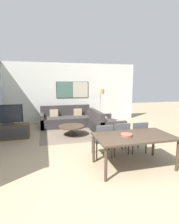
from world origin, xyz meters
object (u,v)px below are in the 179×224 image
at_px(coffee_table, 72,128).
at_px(dining_chair_right, 137,135).
at_px(tv_console, 8,132).
at_px(television, 7,115).
at_px(dining_table, 134,138).
at_px(dining_chair_left, 103,138).
at_px(sofa_main, 67,120).
at_px(sofa_side, 104,126).
at_px(dining_chair_centre, 120,136).
at_px(fruit_bowl, 126,135).
at_px(floor_lamp, 100,94).

distance_m(coffee_table, dining_chair_right, 2.52).
relative_size(tv_console, television, 1.35).
distance_m(coffee_table, dining_table, 2.93).
xyz_separation_m(tv_console, dining_chair_left, (2.63, -2.18, 0.26)).
bearing_deg(dining_table, sofa_main, 103.36).
bearing_deg(sofa_side, coffee_table, 88.65).
relative_size(dining_table, dining_chair_centre, 2.02).
distance_m(sofa_side, dining_chair_left, 2.17).
distance_m(dining_table, fruit_bowl, 0.22).
relative_size(sofa_side, dining_table, 0.91).
bearing_deg(sofa_main, dining_chair_centre, -73.92).
height_order(dining_table, fruit_bowl, fruit_bowl).
relative_size(dining_table, dining_chair_right, 2.02).
bearing_deg(dining_chair_left, tv_console, 140.29).
xyz_separation_m(dining_chair_left, floor_lamp, (1.05, 3.46, 0.87)).
bearing_deg(dining_chair_left, dining_chair_right, 2.53).
bearing_deg(fruit_bowl, tv_console, 135.76).
distance_m(coffee_table, floor_lamp, 2.36).
height_order(sofa_main, coffee_table, sofa_main).
bearing_deg(dining_chair_left, coffee_table, 103.41).
height_order(television, dining_chair_centre, television).
bearing_deg(fruit_bowl, floor_lamp, 79.85).
bearing_deg(television, coffee_table, -3.32).
distance_m(tv_console, dining_table, 4.25).
xyz_separation_m(dining_chair_left, dining_chair_centre, (0.50, 0.07, 0.00)).
xyz_separation_m(sofa_side, floor_lamp, (0.32, 1.43, 1.10)).
xyz_separation_m(sofa_side, dining_chair_left, (-0.73, -2.03, 0.23)).
bearing_deg(floor_lamp, dining_table, -97.57).
relative_size(television, coffee_table, 1.06).
xyz_separation_m(television, fruit_bowl, (2.94, -2.86, -0.06)).
relative_size(television, dining_chair_centre, 1.15).
distance_m(dining_chair_right, floor_lamp, 3.53).
xyz_separation_m(coffee_table, dining_chair_left, (0.49, -2.06, 0.24)).
bearing_deg(dining_chair_left, dining_table, -52.95).
bearing_deg(dining_chair_centre, sofa_side, 83.33).
relative_size(fruit_bowl, floor_lamp, 0.16).
distance_m(coffee_table, dining_chair_centre, 2.24).
bearing_deg(television, tv_console, -90.00).
height_order(sofa_side, dining_table, sofa_side).
relative_size(sofa_side, dining_chair_centre, 1.84).
distance_m(sofa_main, dining_chair_centre, 3.59).
height_order(sofa_side, dining_chair_centre, sofa_side).
bearing_deg(dining_table, dining_chair_left, 127.05).
distance_m(television, dining_chair_right, 4.23).
distance_m(dining_chair_left, dining_chair_right, 1.01).
xyz_separation_m(television, dining_table, (3.13, -2.85, -0.16)).
height_order(coffee_table, floor_lamp, floor_lamp).
xyz_separation_m(dining_table, dining_chair_centre, (-0.00, 0.74, -0.16)).
distance_m(dining_table, dining_chair_right, 0.89).
height_order(dining_chair_left, fruit_bowl, dining_chair_left).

